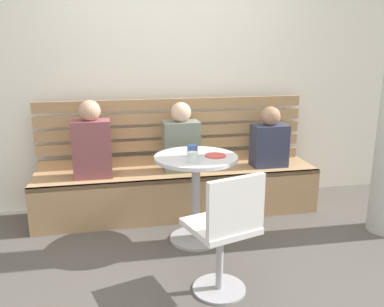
{
  "coord_description": "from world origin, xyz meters",
  "views": [
    {
      "loc": [
        -0.63,
        -2.47,
        1.6
      ],
      "look_at": [
        0.02,
        0.66,
        0.75
      ],
      "focal_mm": 37.9,
      "sensor_mm": 36.0,
      "label": 1
    }
  ],
  "objects_px": {
    "white_chair": "(226,230)",
    "person_adult": "(92,143)",
    "booth_bench": "(178,192)",
    "cup_mug_blue": "(192,151)",
    "person_child_middle": "(181,141)",
    "cup_glass_short": "(193,157)",
    "person_child_left": "(269,140)",
    "plate_small": "(215,155)",
    "cafe_table": "(196,182)"
  },
  "relations": [
    {
      "from": "booth_bench",
      "to": "person_adult",
      "type": "height_order",
      "value": "person_adult"
    },
    {
      "from": "plate_small",
      "to": "white_chair",
      "type": "bearing_deg",
      "value": -99.93
    },
    {
      "from": "booth_bench",
      "to": "cup_glass_short",
      "type": "relative_size",
      "value": 33.75
    },
    {
      "from": "cup_glass_short",
      "to": "plate_small",
      "type": "height_order",
      "value": "cup_glass_short"
    },
    {
      "from": "cup_mug_blue",
      "to": "person_child_middle",
      "type": "bearing_deg",
      "value": 88.31
    },
    {
      "from": "person_adult",
      "to": "cup_mug_blue",
      "type": "height_order",
      "value": "person_adult"
    },
    {
      "from": "person_child_left",
      "to": "person_child_middle",
      "type": "height_order",
      "value": "person_child_middle"
    },
    {
      "from": "booth_bench",
      "to": "cup_mug_blue",
      "type": "height_order",
      "value": "cup_mug_blue"
    },
    {
      "from": "white_chair",
      "to": "cup_glass_short",
      "type": "relative_size",
      "value": 10.63
    },
    {
      "from": "person_child_middle",
      "to": "cup_mug_blue",
      "type": "relative_size",
      "value": 6.93
    },
    {
      "from": "cafe_table",
      "to": "person_child_middle",
      "type": "xyz_separation_m",
      "value": [
        -0.01,
        0.6,
        0.21
      ]
    },
    {
      "from": "cup_glass_short",
      "to": "cup_mug_blue",
      "type": "relative_size",
      "value": 0.84
    },
    {
      "from": "cafe_table",
      "to": "cup_glass_short",
      "type": "bearing_deg",
      "value": -110.18
    },
    {
      "from": "booth_bench",
      "to": "person_child_middle",
      "type": "relative_size",
      "value": 4.1
    },
    {
      "from": "booth_bench",
      "to": "cafe_table",
      "type": "relative_size",
      "value": 3.65
    },
    {
      "from": "booth_bench",
      "to": "cup_mug_blue",
      "type": "xyz_separation_m",
      "value": [
        0.01,
        -0.6,
        0.57
      ]
    },
    {
      "from": "cafe_table",
      "to": "person_adult",
      "type": "height_order",
      "value": "person_adult"
    },
    {
      "from": "person_child_left",
      "to": "plate_small",
      "type": "bearing_deg",
      "value": -139.65
    },
    {
      "from": "booth_bench",
      "to": "plate_small",
      "type": "height_order",
      "value": "plate_small"
    },
    {
      "from": "cafe_table",
      "to": "plate_small",
      "type": "xyz_separation_m",
      "value": [
        0.15,
        -0.04,
        0.23
      ]
    },
    {
      "from": "booth_bench",
      "to": "cup_mug_blue",
      "type": "relative_size",
      "value": 28.42
    },
    {
      "from": "person_child_middle",
      "to": "cup_glass_short",
      "type": "relative_size",
      "value": 8.23
    },
    {
      "from": "person_adult",
      "to": "plate_small",
      "type": "relative_size",
      "value": 4.14
    },
    {
      "from": "cup_glass_short",
      "to": "white_chair",
      "type": "bearing_deg",
      "value": -83.03
    },
    {
      "from": "white_chair",
      "to": "person_child_left",
      "type": "height_order",
      "value": "person_child_left"
    },
    {
      "from": "white_chair",
      "to": "person_child_middle",
      "type": "distance_m",
      "value": 1.43
    },
    {
      "from": "person_child_middle",
      "to": "white_chair",
      "type": "bearing_deg",
      "value": -88.79
    },
    {
      "from": "cafe_table",
      "to": "person_adult",
      "type": "bearing_deg",
      "value": 145.69
    },
    {
      "from": "plate_small",
      "to": "booth_bench",
      "type": "bearing_deg",
      "value": 107.59
    },
    {
      "from": "person_child_left",
      "to": "person_child_middle",
      "type": "relative_size",
      "value": 0.9
    },
    {
      "from": "person_adult",
      "to": "booth_bench",
      "type": "bearing_deg",
      "value": 1.23
    },
    {
      "from": "cafe_table",
      "to": "person_adult",
      "type": "relative_size",
      "value": 1.05
    },
    {
      "from": "white_chair",
      "to": "plate_small",
      "type": "bearing_deg",
      "value": 80.07
    },
    {
      "from": "person_child_left",
      "to": "person_child_middle",
      "type": "bearing_deg",
      "value": 178.42
    },
    {
      "from": "person_child_left",
      "to": "cafe_table",
      "type": "bearing_deg",
      "value": -146.61
    },
    {
      "from": "cup_mug_blue",
      "to": "person_adult",
      "type": "bearing_deg",
      "value": 144.19
    },
    {
      "from": "cup_glass_short",
      "to": "person_adult",
      "type": "bearing_deg",
      "value": 136.32
    },
    {
      "from": "booth_bench",
      "to": "white_chair",
      "type": "distance_m",
      "value": 1.42
    },
    {
      "from": "white_chair",
      "to": "person_adult",
      "type": "relative_size",
      "value": 1.21
    },
    {
      "from": "person_adult",
      "to": "white_chair",
      "type": "bearing_deg",
      "value": -58.33
    },
    {
      "from": "person_adult",
      "to": "cup_glass_short",
      "type": "bearing_deg",
      "value": -43.68
    },
    {
      "from": "person_adult",
      "to": "person_child_middle",
      "type": "height_order",
      "value": "person_adult"
    },
    {
      "from": "person_child_left",
      "to": "white_chair",
      "type": "bearing_deg",
      "value": -121.61
    },
    {
      "from": "person_child_left",
      "to": "plate_small",
      "type": "xyz_separation_m",
      "value": [
        -0.72,
        -0.61,
        0.05
      ]
    },
    {
      "from": "person_child_middle",
      "to": "cafe_table",
      "type": "bearing_deg",
      "value": -88.74
    },
    {
      "from": "booth_bench",
      "to": "plate_small",
      "type": "xyz_separation_m",
      "value": [
        0.2,
        -0.62,
        0.52
      ]
    },
    {
      "from": "person_adult",
      "to": "cup_mug_blue",
      "type": "distance_m",
      "value": 0.99
    },
    {
      "from": "plate_small",
      "to": "person_adult",
      "type": "bearing_deg",
      "value": 148.48
    },
    {
      "from": "cup_glass_short",
      "to": "plate_small",
      "type": "xyz_separation_m",
      "value": [
        0.21,
        0.13,
        -0.03
      ]
    },
    {
      "from": "white_chair",
      "to": "cup_mug_blue",
      "type": "height_order",
      "value": "white_chair"
    }
  ]
}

